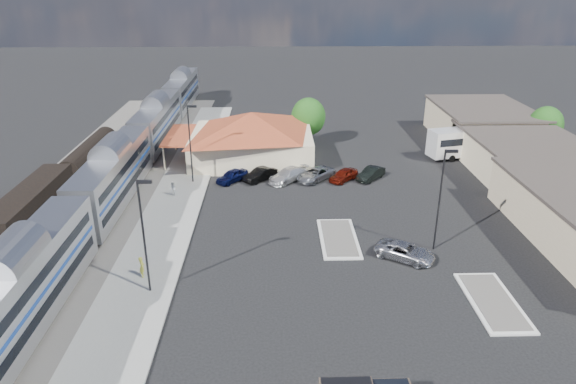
{
  "coord_description": "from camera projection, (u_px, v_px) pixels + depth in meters",
  "views": [
    {
      "loc": [
        -1.6,
        -38.6,
        21.7
      ],
      "look_at": [
        -0.41,
        6.35,
        2.8
      ],
      "focal_mm": 32.0,
      "sensor_mm": 36.0,
      "label": 1
    }
  ],
  "objects": [
    {
      "name": "ground",
      "position": [
        295.0,
        251.0,
        44.02
      ],
      "size": [
        280.0,
        280.0,
        0.0
      ],
      "primitive_type": "plane",
      "color": "black",
      "rests_on": "ground"
    },
    {
      "name": "lamp_lot",
      "position": [
        442.0,
        192.0,
        42.25
      ],
      "size": [
        1.08,
        0.25,
        9.0
      ],
      "color": "black",
      "rests_on": "ground"
    },
    {
      "name": "buildings_east",
      "position": [
        541.0,
        166.0,
        56.98
      ],
      "size": [
        14.4,
        51.4,
        4.8
      ],
      "color": "#C6B28C",
      "rests_on": "ground"
    },
    {
      "name": "parked_car_f",
      "position": [
        371.0,
        174.0,
        59.26
      ],
      "size": [
        3.89,
        4.16,
        1.4
      ],
      "primitive_type": "imported",
      "rotation": [
        0.0,
        0.0,
        -0.72
      ],
      "color": "black",
      "rests_on": "ground"
    },
    {
      "name": "parked_car_c",
      "position": [
        288.0,
        175.0,
        58.73
      ],
      "size": [
        5.16,
        5.23,
        1.52
      ],
      "primitive_type": "imported",
      "rotation": [
        0.0,
        0.0,
        -0.77
      ],
      "color": "silver",
      "rests_on": "ground"
    },
    {
      "name": "traffic_island_south",
      "position": [
        338.0,
        238.0,
        45.92
      ],
      "size": [
        3.3,
        7.5,
        0.21
      ],
      "color": "silver",
      "rests_on": "ground"
    },
    {
      "name": "tree_depot",
      "position": [
        308.0,
        117.0,
        70.18
      ],
      "size": [
        4.71,
        4.71,
        6.63
      ],
      "color": "#382314",
      "rests_on": "ground"
    },
    {
      "name": "parked_car_a",
      "position": [
        232.0,
        176.0,
        58.59
      ],
      "size": [
        3.94,
        4.21,
        1.4
      ],
      "primitive_type": "imported",
      "rotation": [
        0.0,
        0.0,
        -0.71
      ],
      "color": "#0D1445",
      "rests_on": "ground"
    },
    {
      "name": "passenger_train",
      "position": [
        114.0,
        177.0,
        52.12
      ],
      "size": [
        3.0,
        104.0,
        5.55
      ],
      "color": "silver",
      "rests_on": "ground"
    },
    {
      "name": "traffic_island_north",
      "position": [
        493.0,
        301.0,
        36.95
      ],
      "size": [
        3.3,
        7.5,
        0.21
      ],
      "color": "silver",
      "rests_on": "ground"
    },
    {
      "name": "railbed",
      "position": [
        80.0,
        213.0,
        50.86
      ],
      "size": [
        16.0,
        100.0,
        0.12
      ],
      "primitive_type": "cube",
      "color": "#4C4944",
      "rests_on": "ground"
    },
    {
      "name": "coach_bus",
      "position": [
        473.0,
        140.0,
        66.22
      ],
      "size": [
        12.28,
        5.39,
        3.85
      ],
      "rotation": [
        0.0,
        0.0,
        1.81
      ],
      "color": "white",
      "rests_on": "ground"
    },
    {
      "name": "freight_cars",
      "position": [
        32.0,
        211.0,
        46.98
      ],
      "size": [
        2.8,
        46.0,
        4.0
      ],
      "color": "black",
      "rests_on": "ground"
    },
    {
      "name": "person_a",
      "position": [
        142.0,
        267.0,
        39.59
      ],
      "size": [
        0.56,
        0.71,
        1.71
      ],
      "primitive_type": "imported",
      "rotation": [
        0.0,
        0.0,
        1.83
      ],
      "color": "gold",
      "rests_on": "platform"
    },
    {
      "name": "parked_car_b",
      "position": [
        260.0,
        175.0,
        58.94
      ],
      "size": [
        4.13,
        4.07,
        1.42
      ],
      "primitive_type": "imported",
      "rotation": [
        0.0,
        0.0,
        -0.8
      ],
      "color": "black",
      "rests_on": "ground"
    },
    {
      "name": "person_b",
      "position": [
        173.0,
        189.0,
        54.32
      ],
      "size": [
        0.81,
        0.91,
        1.56
      ],
      "primitive_type": "imported",
      "rotation": [
        0.0,
        0.0,
        -1.24
      ],
      "color": "silver",
      "rests_on": "platform"
    },
    {
      "name": "tree_east_c",
      "position": [
        546.0,
        125.0,
        67.35
      ],
      "size": [
        4.41,
        4.41,
        6.21
      ],
      "color": "#382314",
      "rests_on": "ground"
    },
    {
      "name": "parked_car_e",
      "position": [
        344.0,
        175.0,
        58.91
      ],
      "size": [
        3.95,
        4.09,
        1.38
      ],
      "primitive_type": "imported",
      "rotation": [
        0.0,
        0.0,
        -0.74
      ],
      "color": "maroon",
      "rests_on": "ground"
    },
    {
      "name": "lamp_plat_n",
      "position": [
        191.0,
        138.0,
        56.43
      ],
      "size": [
        1.08,
        0.25,
        9.0
      ],
      "color": "black",
      "rests_on": "ground"
    },
    {
      "name": "parked_car_d",
      "position": [
        316.0,
        174.0,
        59.1
      ],
      "size": [
        5.26,
        5.34,
        1.43
      ],
      "primitive_type": "imported",
      "rotation": [
        0.0,
        0.0,
        -0.77
      ],
      "color": "gray",
      "rests_on": "ground"
    },
    {
      "name": "platform",
      "position": [
        168.0,
        221.0,
        49.22
      ],
      "size": [
        5.5,
        92.0,
        0.18
      ],
      "primitive_type": "cube",
      "color": "gray",
      "rests_on": "ground"
    },
    {
      "name": "suv",
      "position": [
        405.0,
        252.0,
        42.47
      ],
      "size": [
        5.37,
        4.57,
        1.37
      ],
      "primitive_type": "imported",
      "rotation": [
        0.0,
        0.0,
        1.0
      ],
      "color": "#A8AAB0",
      "rests_on": "ground"
    },
    {
      "name": "lamp_plat_s",
      "position": [
        144.0,
        228.0,
        36.16
      ],
      "size": [
        1.08,
        0.25,
        9.0
      ],
      "color": "black",
      "rests_on": "ground"
    },
    {
      "name": "station_depot",
      "position": [
        252.0,
        136.0,
        64.81
      ],
      "size": [
        18.35,
        12.24,
        6.2
      ],
      "color": "beige",
      "rests_on": "ground"
    }
  ]
}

